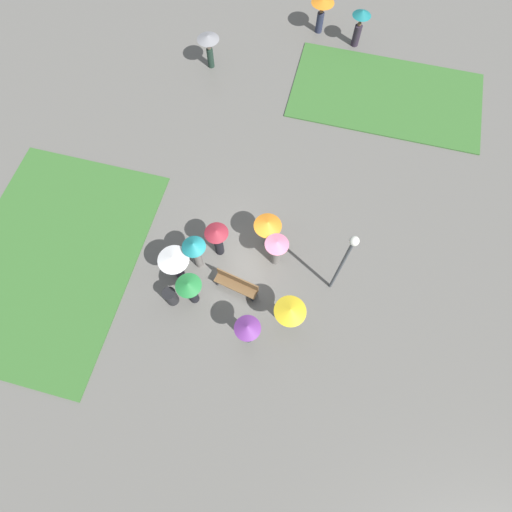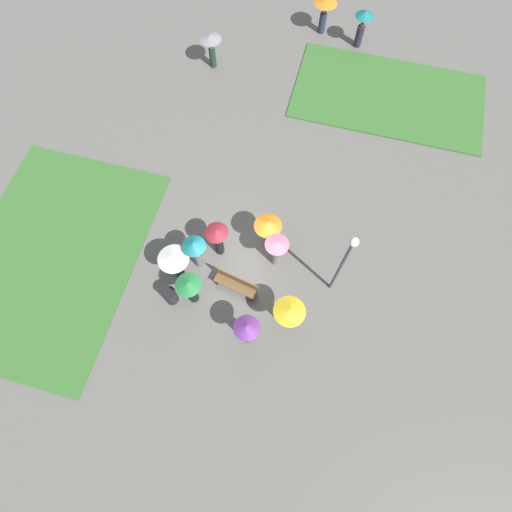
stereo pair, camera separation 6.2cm
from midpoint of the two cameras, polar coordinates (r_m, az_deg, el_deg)
ground_plane at (r=16.38m, az=-2.35°, el=-0.36°), size 90.00×90.00×0.00m
lawn_patch_near at (r=18.38m, az=-27.03°, el=-0.05°), size 6.83×9.73×0.06m
lawn_patch_far at (r=22.25m, az=18.45°, el=20.87°), size 9.24×5.11×0.06m
park_bench at (r=15.50m, az=-2.69°, el=-3.95°), size 1.80×0.75×0.90m
lamp_post at (r=13.61m, az=12.64°, el=-0.53°), size 0.32×0.32×4.41m
trash_bin at (r=15.67m, az=-11.99°, el=-5.59°), size 0.52×0.52×0.93m
crowd_person_purple at (r=14.20m, az=-1.19°, el=-10.54°), size 0.94×0.94×1.85m
crowd_person_teal at (r=15.13m, az=-8.59°, el=0.93°), size 0.90×0.90×2.01m
crowd_person_yellow at (r=14.35m, az=4.83°, el=-8.19°), size 1.15×1.15×1.80m
crowd_person_pink at (r=15.22m, az=3.06°, el=1.06°), size 0.92×0.92×1.83m
crowd_person_orange at (r=15.45m, az=1.82°, el=4.00°), size 1.08×1.08×1.82m
crowd_person_maroon at (r=15.47m, az=-5.37°, el=2.53°), size 0.92×0.92×1.89m
crowd_person_white at (r=15.21m, az=-11.42°, el=-0.78°), size 1.18×1.18×1.78m
crowd_person_green at (r=14.83m, az=-9.31°, el=-4.59°), size 0.96×0.96×1.84m
lone_walker_far_path at (r=24.20m, az=9.85°, el=31.40°), size 1.17×1.17×1.78m
lone_walker_mid_plaza at (r=22.04m, az=-6.35°, el=27.93°), size 1.08×1.08×1.76m
lone_walker_near_lawn at (r=23.73m, az=15.06°, el=29.44°), size 0.93×0.93×1.91m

